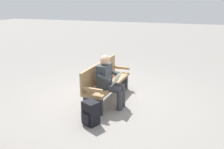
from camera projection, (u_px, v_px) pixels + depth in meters
ground_plane at (108, 99)px, 5.55m from camera, size 40.00×40.00×0.00m
bench_near at (105, 81)px, 5.44m from camera, size 1.83×0.61×0.90m
person_seated at (109, 80)px, 5.02m from camera, size 0.59×0.59×1.18m
backpack at (90, 113)px, 4.38m from camera, size 0.35×0.36×0.47m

